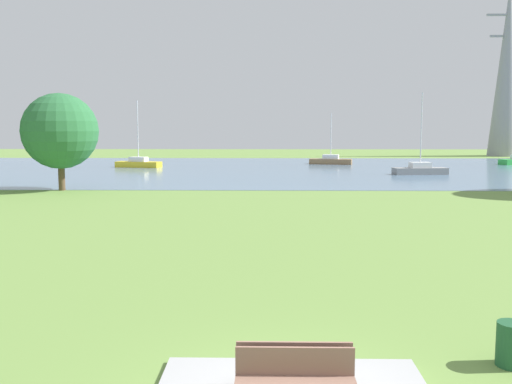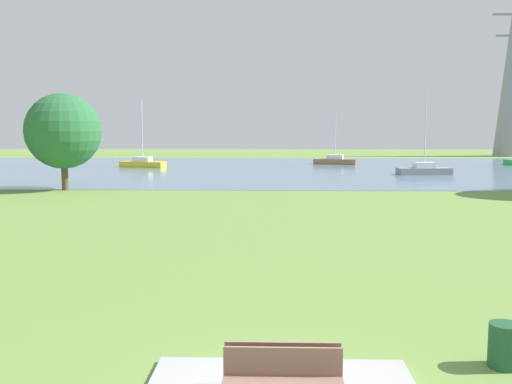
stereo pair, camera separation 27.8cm
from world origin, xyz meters
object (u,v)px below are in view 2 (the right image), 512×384
Objects in this scene: bench_facing_water at (282,370)px; sailboat_yellow at (143,163)px; sailboat_gray at (424,170)px; tree_mid_shore at (63,131)px; litter_bin at (504,345)px; sailboat_brown at (335,160)px.

sailboat_yellow is at bearing 105.25° from bench_facing_water.
sailboat_yellow is at bearing 162.61° from sailboat_gray.
sailboat_yellow is 1.07× the size of tree_mid_shore.
bench_facing_water is at bearing -161.79° from litter_bin.
tree_mid_shore is at bearing -127.72° from sailboat_brown.
sailboat_yellow is 22.29m from tree_mid_shore.
sailboat_brown is (6.89, 57.17, -0.02)m from bench_facing_water.
bench_facing_water is 0.27× the size of tree_mid_shore.
tree_mid_shore is (-21.26, -27.49, 3.55)m from sailboat_brown.
tree_mid_shore is at bearing -154.24° from sailboat_gray.
sailboat_brown is at bearing 114.79° from sailboat_gray.
tree_mid_shore reaches higher than sailboat_brown.
sailboat_brown is 0.80× the size of sailboat_gray.
tree_mid_shore is at bearing 115.84° from bench_facing_water.
litter_bin is 0.12× the size of tree_mid_shore.
bench_facing_water is 4.20m from litter_bin.
sailboat_brown reaches higher than bench_facing_water.
sailboat_brown is at bearing 83.13° from bench_facing_water.
litter_bin is 55.93m from sailboat_brown.
sailboat_brown is 0.83× the size of sailboat_yellow.
sailboat_gray is at bearing -17.39° from sailboat_yellow.
bench_facing_water reaches higher than litter_bin.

